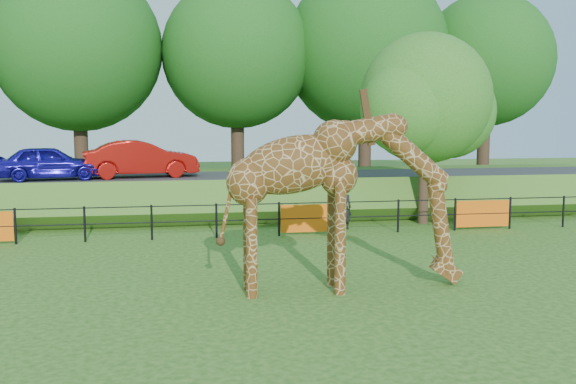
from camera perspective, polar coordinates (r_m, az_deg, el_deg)
name	(u,v)px	position (r m, az deg, el deg)	size (l,w,h in m)	color
ground	(242,313)	(12.68, -4.11, -10.64)	(90.00, 90.00, 0.00)	#255114
giraffe	(344,202)	(13.96, 5.00, -0.91)	(5.43, 1.00, 3.88)	#5B3412
perimeter_fence	(216,221)	(20.34, -6.38, -2.55)	(28.07, 0.10, 1.10)	black
embankment	(206,191)	(27.75, -7.32, 0.05)	(40.00, 9.00, 1.30)	#255114
road	(207,178)	(26.19, -7.20, 1.23)	(40.00, 5.00, 0.12)	#2E2E30
car_blue	(49,163)	(26.13, -20.45, 2.45)	(1.56, 3.89, 1.32)	#1E15AB
car_red	(141,159)	(26.31, -12.96, 2.89)	(1.56, 4.48, 1.48)	#AB110C
visitor	(343,207)	(21.92, 4.96, -1.38)	(0.54, 0.36, 1.49)	black
tree_east	(428,104)	(23.41, 12.32, 7.68)	(5.40, 4.71, 6.76)	#362518
bg_tree_line	(235,53)	(34.37, -4.76, 12.24)	(37.30, 8.80, 11.82)	#362518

